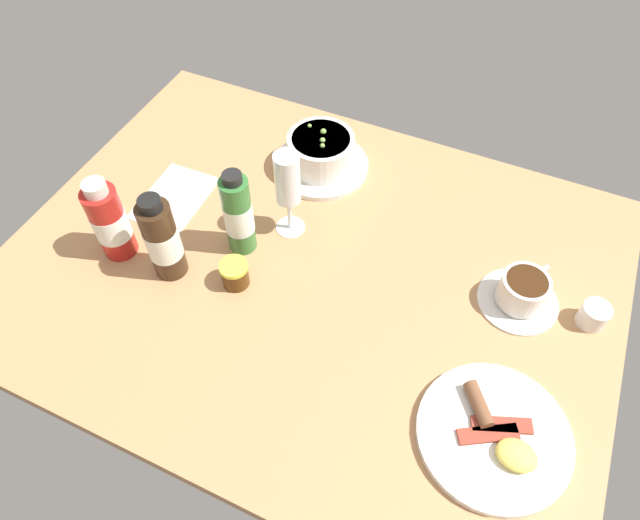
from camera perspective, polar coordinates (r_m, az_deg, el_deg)
ground_plane at (r=104.74cm, az=-1.01°, el=-1.01°), size 110.00×84.00×3.00cm
porridge_bowl at (r=118.20cm, az=0.08°, el=10.74°), size 20.03×20.03×8.73cm
cutlery_setting at (r=117.84cm, az=-14.69°, el=6.02°), size 12.31×17.21×0.90cm
coffee_cup at (r=102.53cm, az=19.77°, el=-3.09°), size 14.04×14.04×6.40cm
creamer_jug at (r=105.39cm, az=25.94°, el=-5.02°), size 5.81×4.81×4.89cm
wine_glass at (r=100.56cm, az=-3.30°, el=7.82°), size 5.63×5.63×18.37cm
jam_jar at (r=100.31cm, az=-8.62°, el=-1.38°), size 5.08×5.08×5.06cm
sauce_bottle_brown at (r=100.17cm, az=-15.68°, el=2.00°), size 5.97×5.97×18.24cm
sauce_bottle_green at (r=101.07cm, az=-8.27°, el=4.56°), size 5.29×5.29×18.30cm
sauce_bottle_red at (r=106.55cm, az=-20.52°, el=3.66°), size 6.27×6.27×17.28cm
breakfast_plate at (r=90.89cm, az=17.29°, el=-16.60°), size 23.02×23.02×3.70cm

